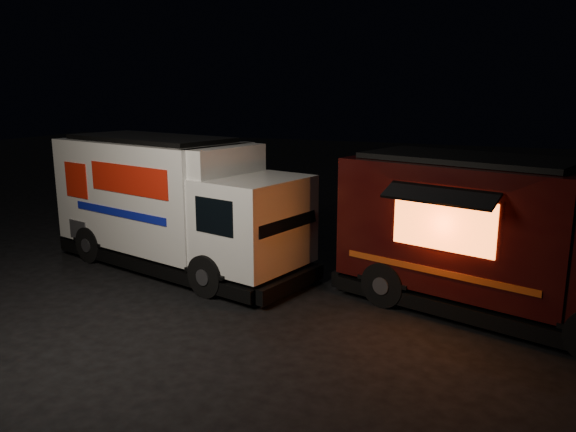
# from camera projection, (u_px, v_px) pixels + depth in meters

# --- Properties ---
(ground) EXTENTS (80.00, 80.00, 0.00)m
(ground) POSITION_uv_depth(u_px,v_px,m) (215.00, 298.00, 12.90)
(ground) COLOR black
(ground) RESTS_ON ground
(white_truck) EXTENTS (8.08, 4.39, 3.48)m
(white_truck) POSITION_uv_depth(u_px,v_px,m) (178.00, 204.00, 14.84)
(white_truck) COLOR silver
(white_truck) RESTS_ON ground
(red_truck) EXTENTS (7.62, 4.61, 3.33)m
(red_truck) POSITION_uv_depth(u_px,v_px,m) (507.00, 239.00, 11.64)
(red_truck) COLOR #330C09
(red_truck) RESTS_ON ground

